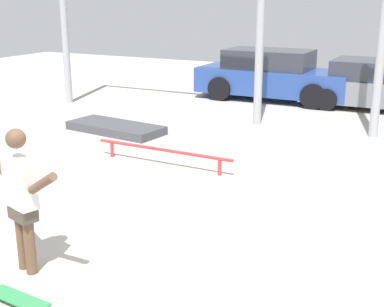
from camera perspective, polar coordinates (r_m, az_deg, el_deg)
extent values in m
plane|color=#B2ADA3|center=(6.83, -3.00, -10.26)|extent=(36.00, 36.00, 0.00)
cylinder|color=brown|center=(6.55, -17.71, -8.44)|extent=(0.13, 0.13, 0.80)
cylinder|color=brown|center=(6.41, -16.95, -8.95)|extent=(0.13, 0.13, 0.80)
cube|color=#4C4238|center=(6.35, -17.59, -5.98)|extent=(0.40, 0.29, 0.18)
cube|color=silver|center=(6.22, -17.87, -2.94)|extent=(0.46, 0.32, 0.58)
sphere|color=brown|center=(6.08, -18.28, 1.51)|extent=(0.22, 0.22, 0.22)
cylinder|color=brown|center=(5.78, -15.68, -3.10)|extent=(0.51, 0.24, 0.35)
cube|color=#338C4C|center=(5.99, -18.00, -14.51)|extent=(0.76, 0.26, 0.01)
cylinder|color=silver|center=(5.91, -15.47, -15.24)|extent=(0.06, 0.04, 0.05)
cylinder|color=silver|center=(6.24, -18.78, -13.69)|extent=(0.06, 0.04, 0.05)
cube|color=#47474C|center=(12.61, -8.14, 2.73)|extent=(2.42, 1.22, 0.19)
cylinder|color=red|center=(9.98, -3.13, 0.39)|extent=(2.88, 0.13, 0.06)
cylinder|color=red|center=(10.67, -8.52, 0.46)|extent=(0.07, 0.07, 0.30)
cylinder|color=red|center=(9.48, 2.96, -1.44)|extent=(0.07, 0.07, 0.30)
cube|color=#284793|center=(16.47, 8.72, 7.63)|extent=(4.60, 1.70, 0.74)
cube|color=#2D333D|center=(16.44, 8.20, 9.94)|extent=(2.54, 1.55, 0.57)
cylinder|color=black|center=(16.91, 14.17, 6.82)|extent=(0.72, 0.23, 0.71)
cylinder|color=black|center=(15.35, 12.79, 5.96)|extent=(0.72, 0.23, 0.71)
cylinder|color=black|center=(17.73, 5.12, 7.69)|extent=(0.72, 0.23, 0.71)
cylinder|color=black|center=(16.25, 2.98, 6.93)|extent=(0.72, 0.23, 0.71)
cube|color=slate|center=(15.91, 19.62, 6.27)|extent=(4.32, 1.90, 0.65)
cube|color=#2D333D|center=(15.85, 19.20, 8.43)|extent=(2.38, 1.73, 0.52)
cylinder|color=black|center=(17.02, 15.50, 6.60)|extent=(0.61, 0.23, 0.60)
cylinder|color=black|center=(15.28, 14.15, 5.61)|extent=(0.61, 0.23, 0.60)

